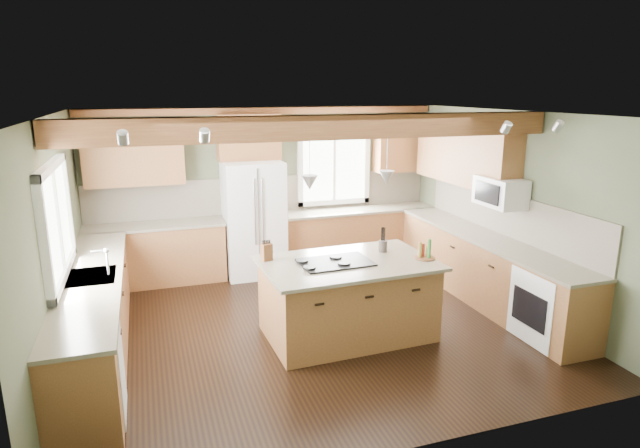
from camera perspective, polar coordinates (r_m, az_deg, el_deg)
name	(u,v)px	position (r m, az deg, el deg)	size (l,w,h in m)	color
floor	(314,325)	(6.81, -0.68, -10.73)	(5.60, 5.60, 0.00)	black
ceiling	(313,114)	(6.17, -0.75, 11.70)	(5.60, 5.60, 0.00)	silver
wall_back	(267,188)	(8.73, -5.73, 3.79)	(5.60, 5.60, 0.00)	#484E37
wall_left	(55,246)	(6.16, -26.41, -2.11)	(5.00, 5.00, 0.00)	#484E37
wall_right	(510,208)	(7.67, 19.64, 1.57)	(5.00, 5.00, 0.00)	#484E37
ceiling_beam	(323,127)	(5.84, 0.35, 10.27)	(5.55, 0.26, 0.26)	#542A18
soffit_trim	(266,111)	(8.49, -5.79, 11.93)	(5.55, 0.20, 0.10)	#542A18
backsplash_back	(267,194)	(8.73, -5.69, 3.20)	(5.58, 0.03, 0.58)	brown
backsplash_right	(506,214)	(7.72, 19.27, 0.99)	(0.03, 3.70, 0.58)	brown
base_cab_back_left	(156,255)	(8.44, -17.07, -3.16)	(2.02, 0.60, 0.88)	brown
counter_back_left	(154,225)	(8.32, -17.30, -0.14)	(2.06, 0.64, 0.04)	brown
base_cab_back_right	(358,236)	(9.08, 4.04, -1.32)	(2.62, 0.60, 0.88)	brown
counter_back_right	(358,210)	(8.97, 4.09, 1.51)	(2.66, 0.64, 0.04)	brown
base_cab_left	(95,317)	(6.44, -22.83, -9.15)	(0.60, 3.70, 0.88)	brown
counter_left	(91,278)	(6.28, -23.24, -5.29)	(0.64, 3.74, 0.04)	brown
base_cab_right	(484,270)	(7.76, 17.12, -4.69)	(0.60, 3.70, 0.88)	brown
counter_right	(487,238)	(7.63, 17.38, -1.42)	(0.64, 3.74, 0.04)	brown
upper_cab_back_left	(134,154)	(8.25, -19.26, 7.04)	(1.40, 0.35, 0.90)	brown
upper_cab_over_fridge	(249,137)	(8.38, -7.63, 9.18)	(0.96, 0.35, 0.70)	brown
upper_cab_right	(465,153)	(8.19, 15.18, 7.28)	(0.35, 2.20, 0.90)	brown
upper_cab_back_corner	(401,145)	(9.25, 8.60, 8.37)	(0.90, 0.35, 0.90)	brown
window_left	(55,221)	(6.14, -26.42, 0.27)	(0.04, 1.60, 1.05)	white
window_back	(334,170)	(8.99, 1.46, 5.78)	(1.10, 0.04, 1.00)	white
sink	(91,277)	(6.28, -23.24, -5.24)	(0.50, 0.65, 0.03)	#262628
faucet	(108,263)	(6.22, -21.72, -3.87)	(0.02, 0.02, 0.28)	#B2B2B7
dishwasher	(86,377)	(5.27, -23.67, -14.70)	(0.60, 0.60, 0.84)	white
oven	(551,306)	(6.81, 23.38, -8.01)	(0.60, 0.72, 0.84)	white
microwave	(500,192)	(7.45, 18.69, 3.26)	(0.40, 0.70, 0.38)	white
pendant_left	(310,183)	(5.84, -1.12, 4.44)	(0.18, 0.18, 0.16)	#B2B2B7
pendant_right	(386,178)	(6.21, 7.11, 4.93)	(0.18, 0.18, 0.16)	#B2B2B7
refrigerator	(254,219)	(8.39, -7.08, 0.53)	(0.90, 0.74, 1.80)	white
island	(347,300)	(6.41, 2.95, -8.09)	(1.88, 1.15, 0.88)	brown
island_top	(348,263)	(6.25, 3.00, -4.19)	(2.01, 1.27, 0.04)	brown
cooktop	(336,262)	(6.18, 1.67, -4.09)	(0.81, 0.54, 0.02)	black
knife_block	(267,252)	(6.28, -5.72, -2.99)	(0.12, 0.09, 0.20)	brown
utensil_crock	(383,246)	(6.63, 6.72, -2.35)	(0.11, 0.11, 0.14)	#3C3530
bottle_tray	(425,249)	(6.43, 11.16, -2.67)	(0.25, 0.25, 0.23)	brown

